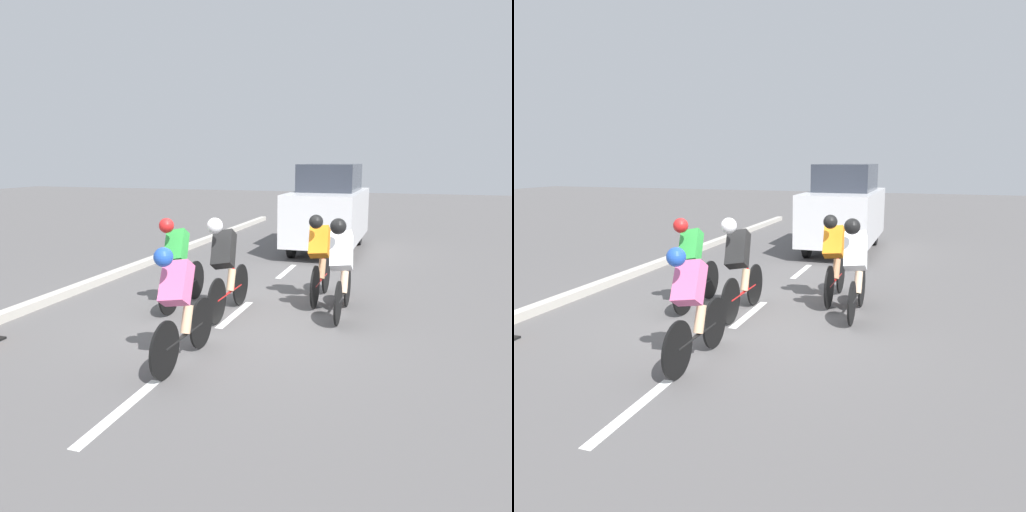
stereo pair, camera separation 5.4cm
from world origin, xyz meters
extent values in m
plane|color=#565454|center=(0.00, 0.00, 0.00)|extent=(60.00, 60.00, 0.00)
cube|color=white|center=(0.00, 3.16, 0.00)|extent=(0.12, 1.40, 0.01)
cube|color=white|center=(0.00, -0.04, 0.00)|extent=(0.12, 1.40, 0.01)
cube|color=white|center=(0.00, -3.24, 0.00)|extent=(0.12, 1.40, 0.01)
cube|color=#B7B2A8|center=(3.20, -0.04, 0.07)|extent=(0.20, 23.89, 0.14)
cylinder|color=black|center=(0.10, -0.59, 0.34)|extent=(0.03, 0.68, 0.68)
cylinder|color=black|center=(0.10, 0.45, 0.34)|extent=(0.03, 0.68, 0.68)
cylinder|color=red|center=(0.10, -0.07, 0.34)|extent=(0.04, 1.04, 0.04)
cylinder|color=red|center=(0.10, -0.25, 0.55)|extent=(0.04, 0.04, 0.42)
cylinder|color=green|center=(0.10, -0.12, 0.44)|extent=(0.07, 0.07, 0.16)
cylinder|color=#DBAD84|center=(0.10, -0.15, 0.52)|extent=(0.12, 0.23, 0.36)
cube|color=black|center=(0.15, 0.03, 1.04)|extent=(0.41, 0.49, 0.62)
sphere|color=white|center=(0.20, 0.25, 1.42)|extent=(0.23, 0.23, 0.23)
cylinder|color=black|center=(-1.59, -1.05, 0.33)|extent=(0.03, 0.65, 0.65)
cylinder|color=black|center=(-1.59, -0.04, 0.33)|extent=(0.03, 0.65, 0.65)
cylinder|color=black|center=(-1.59, -0.55, 0.33)|extent=(0.04, 1.02, 0.04)
cylinder|color=black|center=(-1.59, -0.72, 0.54)|extent=(0.04, 0.04, 0.42)
cylinder|color=green|center=(-1.59, -0.60, 0.43)|extent=(0.07, 0.07, 0.16)
cylinder|color=beige|center=(-1.59, -0.62, 0.51)|extent=(0.12, 0.23, 0.36)
cube|color=white|center=(-1.57, -0.45, 1.03)|extent=(0.38, 0.49, 0.62)
sphere|color=black|center=(-1.54, -0.23, 1.43)|extent=(0.24, 0.24, 0.24)
cylinder|color=black|center=(0.97, -0.68, 0.33)|extent=(0.03, 0.66, 0.66)
cylinder|color=black|center=(0.97, 0.28, 0.33)|extent=(0.03, 0.66, 0.66)
cylinder|color=black|center=(0.97, -0.20, 0.33)|extent=(0.04, 0.96, 0.04)
cylinder|color=black|center=(0.97, -0.37, 0.54)|extent=(0.04, 0.04, 0.42)
cylinder|color=#1999D8|center=(0.97, -0.25, 0.43)|extent=(0.07, 0.07, 0.16)
cylinder|color=#9E704C|center=(0.97, -0.28, 0.51)|extent=(0.12, 0.23, 0.36)
cube|color=green|center=(1.01, -0.10, 1.01)|extent=(0.41, 0.47, 0.60)
sphere|color=red|center=(1.06, 0.12, 1.38)|extent=(0.23, 0.23, 0.23)
cylinder|color=black|center=(-1.11, -1.79, 0.35)|extent=(0.03, 0.70, 0.70)
cylinder|color=black|center=(-1.11, -0.76, 0.35)|extent=(0.03, 0.70, 0.70)
cylinder|color=red|center=(-1.11, -1.27, 0.35)|extent=(0.04, 1.03, 0.04)
cylinder|color=red|center=(-1.11, -1.45, 0.56)|extent=(0.04, 0.04, 0.42)
cylinder|color=yellow|center=(-1.11, -1.32, 0.45)|extent=(0.07, 0.07, 0.16)
cylinder|color=tan|center=(-1.11, -1.35, 0.53)|extent=(0.12, 0.23, 0.36)
cube|color=orange|center=(-1.09, -1.17, 1.03)|extent=(0.36, 0.46, 0.56)
sphere|color=black|center=(-1.07, -0.95, 1.39)|extent=(0.23, 0.23, 0.23)
cylinder|color=black|center=(-0.07, 1.39, 0.33)|extent=(0.03, 0.65, 0.65)
cylinder|color=black|center=(-0.07, 2.36, 0.33)|extent=(0.03, 0.65, 0.65)
cylinder|color=black|center=(-0.07, 1.87, 0.33)|extent=(0.04, 0.98, 0.04)
cylinder|color=black|center=(-0.07, 1.70, 0.54)|extent=(0.04, 0.04, 0.42)
cylinder|color=white|center=(-0.07, 1.82, 0.43)|extent=(0.07, 0.07, 0.16)
cylinder|color=#DBAD84|center=(-0.07, 1.80, 0.51)|extent=(0.12, 0.23, 0.36)
cube|color=pink|center=(-0.04, 1.97, 0.99)|extent=(0.39, 0.45, 0.56)
sphere|color=blue|center=(0.00, 2.19, 1.33)|extent=(0.22, 0.22, 0.22)
cylinder|color=black|center=(-1.09, -4.80, 0.32)|extent=(0.14, 0.64, 0.64)
cylinder|color=black|center=(0.27, -4.80, 0.32)|extent=(0.14, 0.64, 0.64)
cylinder|color=black|center=(-1.09, -7.18, 0.32)|extent=(0.14, 0.64, 0.64)
cylinder|color=black|center=(0.27, -7.18, 0.32)|extent=(0.14, 0.64, 0.64)
cube|color=silver|center=(-0.41, -5.99, 0.95)|extent=(1.70, 3.84, 1.25)
cube|color=#2D333D|center=(-0.41, -6.18, 1.92)|extent=(1.39, 2.11, 0.69)
camera|label=1|loc=(-2.60, 6.96, 2.38)|focal=35.00mm
camera|label=2|loc=(-2.66, 6.95, 2.38)|focal=35.00mm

